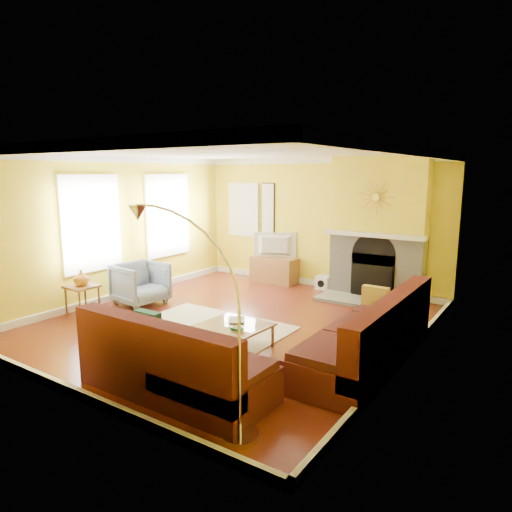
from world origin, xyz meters
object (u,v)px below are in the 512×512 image
Objects in this scene: media_console at (274,270)px; armchair at (141,283)px; sectional_sofa at (276,324)px; coffee_table at (233,337)px; side_table at (83,300)px; arc_lamp at (191,319)px.

media_console is 1.20× the size of armchair.
sectional_sofa is 0.69m from coffee_table.
side_table is 0.25× the size of arc_lamp.
armchair is 1.63× the size of side_table.
arc_lamp is (0.17, -1.81, 0.59)m from sectional_sofa.
media_console is 3.04m from armchair.
side_table is (-1.46, -3.82, -0.02)m from media_console.
media_console is at bearing 113.31° from coffee_table.
side_table is 4.18m from arc_lamp.
armchair is at bearing 144.26° from arc_lamp.
media_console is at bearing 113.79° from arc_lamp.
arc_lamp is at bearing -21.58° from side_table.
sectional_sofa is 1.84× the size of arc_lamp.
arc_lamp reaches higher than media_console.
coffee_table is at bearing -100.24° from armchair.
arc_lamp is (3.81, -1.51, 0.78)m from side_table.
coffee_table is at bearing -66.69° from media_console.
coffee_table is 2.06m from arc_lamp.
media_console is 0.49× the size of arc_lamp.
media_console reaches higher than side_table.
arc_lamp is at bearing -66.21° from media_console.
side_table reaches higher than coffee_table.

